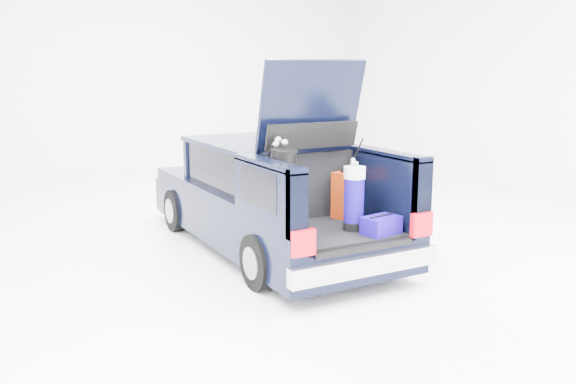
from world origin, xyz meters
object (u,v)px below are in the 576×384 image
red_suitcase (348,195)px  blue_duffel (381,225)px  car (266,197)px  black_golf_bag (280,189)px  blue_golf_bag (354,198)px

red_suitcase → blue_duffel: size_ratio=1.32×
car → black_golf_bag: (-0.50, -1.35, 0.39)m
red_suitcase → black_golf_bag: black_golf_bag is taller
car → blue_duffel: 2.05m
red_suitcase → blue_golf_bag: 0.60m
black_golf_bag → blue_duffel: bearing=-50.0°
black_golf_bag → blue_duffel: 1.17m
black_golf_bag → blue_golf_bag: (0.73, -0.37, -0.10)m
red_suitcase → blue_golf_bag: bearing=-135.5°
red_suitcase → black_golf_bag: bearing=170.8°
car → red_suitcase: bearing=-67.3°
black_golf_bag → car: bearing=55.9°
blue_duffel → car: bearing=90.8°
car → black_golf_bag: 1.49m
black_golf_bag → blue_golf_bag: size_ratio=1.29×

